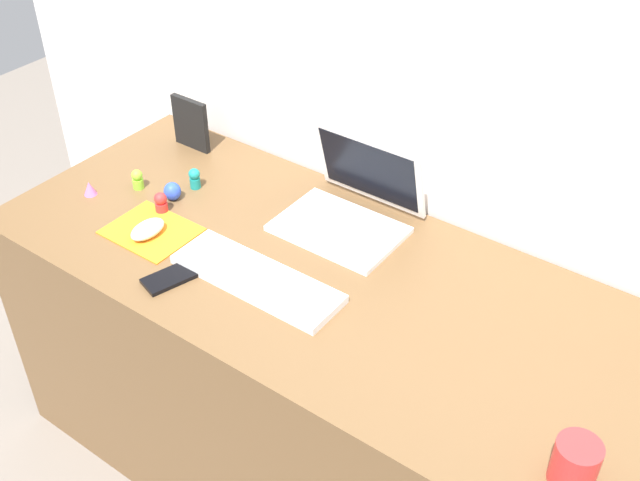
{
  "coord_description": "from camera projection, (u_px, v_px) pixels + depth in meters",
  "views": [
    {
      "loc": [
        0.76,
        -1.1,
        1.86
      ],
      "look_at": [
        -0.04,
        0.0,
        0.83
      ],
      "focal_mm": 43.43,
      "sensor_mm": 36.0,
      "label": 1
    }
  ],
  "objects": [
    {
      "name": "toy_figurine_lime",
      "position": [
        137.0,
        179.0,
        2.02
      ],
      "size": [
        0.03,
        0.03,
        0.05
      ],
      "color": "#8CDB33",
      "rests_on": "desk"
    },
    {
      "name": "toy_figurine_blue",
      "position": [
        172.0,
        191.0,
        1.98
      ],
      "size": [
        0.04,
        0.04,
        0.05
      ],
      "primitive_type": "ellipsoid",
      "color": "blue",
      "rests_on": "desk"
    },
    {
      "name": "cell_phone",
      "position": [
        172.0,
        277.0,
        1.74
      ],
      "size": [
        0.1,
        0.14,
        0.01
      ],
      "primitive_type": "cube",
      "rotation": [
        0.0,
        0.0,
        -0.3
      ],
      "color": "black",
      "rests_on": "desk"
    },
    {
      "name": "laptop",
      "position": [
        353.0,
        202.0,
        1.89
      ],
      "size": [
        0.3,
        0.27,
        0.21
      ],
      "color": "white",
      "rests_on": "desk"
    },
    {
      "name": "toy_figurine_red",
      "position": [
        161.0,
        203.0,
        1.94
      ],
      "size": [
        0.03,
        0.03,
        0.06
      ],
      "color": "red",
      "rests_on": "desk"
    },
    {
      "name": "ground_plane",
      "position": [
        330.0,
        477.0,
        2.19
      ],
      "size": [
        6.0,
        6.0,
        0.0
      ],
      "primitive_type": "plane",
      "color": "slate"
    },
    {
      "name": "mouse",
      "position": [
        148.0,
        229.0,
        1.86
      ],
      "size": [
        0.06,
        0.1,
        0.03
      ],
      "primitive_type": "ellipsoid",
      "color": "white",
      "rests_on": "mousepad"
    },
    {
      "name": "desk",
      "position": [
        331.0,
        389.0,
        1.97
      ],
      "size": [
        1.71,
        0.68,
        0.74
      ],
      "primitive_type": "cube",
      "color": "brown",
      "rests_on": "ground_plane"
    },
    {
      "name": "toy_figurine_teal",
      "position": [
        195.0,
        178.0,
        2.02
      ],
      "size": [
        0.03,
        0.03,
        0.06
      ],
      "color": "teal",
      "rests_on": "desk"
    },
    {
      "name": "toy_figurine_pink",
      "position": [
        90.0,
        188.0,
        2.0
      ],
      "size": [
        0.03,
        0.03,
        0.04
      ],
      "primitive_type": "cone",
      "color": "pink",
      "rests_on": "desk"
    },
    {
      "name": "keyboard",
      "position": [
        257.0,
        279.0,
        1.73
      ],
      "size": [
        0.41,
        0.13,
        0.02
      ],
      "primitive_type": "cube",
      "color": "white",
      "rests_on": "desk"
    },
    {
      "name": "mousepad",
      "position": [
        151.0,
        231.0,
        1.89
      ],
      "size": [
        0.21,
        0.17,
        0.0
      ],
      "primitive_type": "cube",
      "color": "orange",
      "rests_on": "desk"
    },
    {
      "name": "coffee_mug",
      "position": [
        575.0,
        463.0,
        1.29
      ],
      "size": [
        0.08,
        0.08,
        0.09
      ],
      "primitive_type": "cylinder",
      "color": "red",
      "rests_on": "desk"
    },
    {
      "name": "picture_frame",
      "position": [
        191.0,
        124.0,
        2.16
      ],
      "size": [
        0.12,
        0.02,
        0.15
      ],
      "primitive_type": "cube",
      "color": "black",
      "rests_on": "desk"
    },
    {
      "name": "back_wall",
      "position": [
        417.0,
        215.0,
        2.02
      ],
      "size": [
        2.91,
        0.05,
        1.39
      ],
      "primitive_type": "cube",
      "color": "silver",
      "rests_on": "ground_plane"
    }
  ]
}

